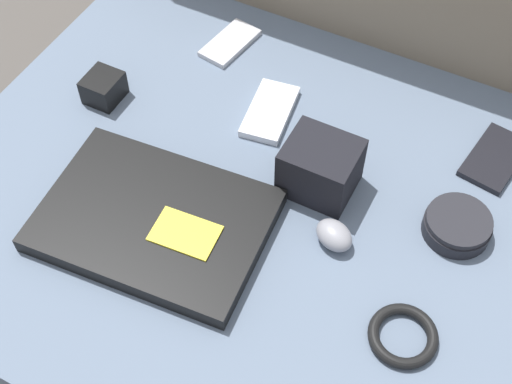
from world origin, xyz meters
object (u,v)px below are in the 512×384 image
object	(u,v)px
computer_mouse	(334,235)
speaker_puck	(457,225)
phone_silver	(230,43)
charger_brick	(104,88)
phone_black	(495,158)
phone_small	(270,111)
camera_pouch	(320,167)
laptop	(155,220)

from	to	relation	value
computer_mouse	speaker_puck	distance (m)	0.17
speaker_puck	phone_silver	xyz separation A→B (m)	(-0.47, 0.20, -0.01)
charger_brick	speaker_puck	bearing A→B (deg)	0.87
computer_mouse	phone_silver	xyz separation A→B (m)	(-0.32, 0.29, -0.01)
phone_black	charger_brick	xyz separation A→B (m)	(-0.60, -0.16, 0.02)
speaker_puck	phone_small	distance (m)	0.34
phone_small	charger_brick	bearing A→B (deg)	-169.04
speaker_puck	phone_black	size ratio (longest dim) A/B	0.74
phone_silver	charger_brick	world-z (taller)	charger_brick
computer_mouse	phone_silver	world-z (taller)	computer_mouse
phone_silver	camera_pouch	xyz separation A→B (m)	(0.26, -0.21, 0.04)
phone_silver	camera_pouch	size ratio (longest dim) A/B	1.14
laptop	camera_pouch	distance (m)	0.25
phone_small	camera_pouch	world-z (taller)	camera_pouch
laptop	speaker_puck	xyz separation A→B (m)	(0.38, 0.19, 0.00)
speaker_puck	camera_pouch	xyz separation A→B (m)	(-0.21, -0.01, 0.03)
phone_small	computer_mouse	bearing A→B (deg)	-51.64
charger_brick	phone_black	bearing A→B (deg)	15.05
speaker_puck	phone_black	world-z (taller)	speaker_puck
camera_pouch	charger_brick	xyz separation A→B (m)	(-0.38, 0.00, -0.02)
phone_small	camera_pouch	bearing A→B (deg)	-44.96
phone_black	camera_pouch	bearing A→B (deg)	-133.94
camera_pouch	computer_mouse	bearing A→B (deg)	-53.77
laptop	phone_black	xyz separation A→B (m)	(0.39, 0.34, -0.01)
laptop	phone_black	world-z (taller)	laptop
phone_small	charger_brick	distance (m)	0.27
speaker_puck	computer_mouse	bearing A→B (deg)	-146.94
phone_silver	phone_black	world-z (taller)	same
laptop	computer_mouse	bearing A→B (deg)	16.41
phone_silver	camera_pouch	bearing A→B (deg)	-29.63
phone_silver	camera_pouch	distance (m)	0.34
laptop	speaker_puck	size ratio (longest dim) A/B	3.47
computer_mouse	phone_black	xyz separation A→B (m)	(0.16, 0.25, -0.01)
phone_black	phone_silver	bearing A→B (deg)	-176.31
charger_brick	phone_small	bearing A→B (deg)	19.43
phone_small	laptop	bearing A→B (deg)	-108.59
speaker_puck	phone_small	size ratio (longest dim) A/B	0.73
laptop	phone_silver	bearing A→B (deg)	98.14
laptop	charger_brick	distance (m)	0.27
camera_pouch	charger_brick	bearing A→B (deg)	179.26
phone_silver	phone_black	bearing A→B (deg)	3.82
computer_mouse	phone_black	size ratio (longest dim) A/B	0.53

